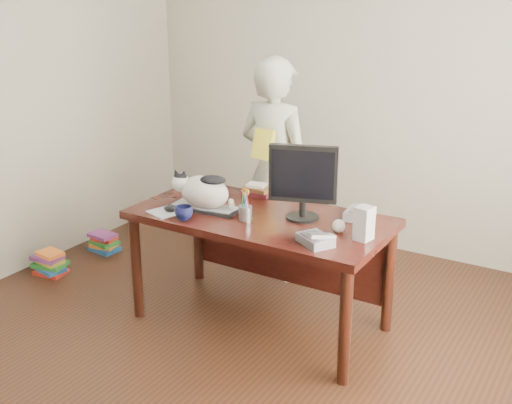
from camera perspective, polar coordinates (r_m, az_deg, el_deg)
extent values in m
plane|color=black|center=(3.87, -4.36, -14.32)|extent=(4.50, 4.50, 0.00)
plane|color=beige|center=(5.28, 9.76, 10.32)|extent=(4.00, 0.00, 4.00)
cube|color=black|center=(3.99, 0.37, -1.50)|extent=(1.60, 0.80, 0.05)
cylinder|color=black|center=(4.29, -10.58, -5.74)|extent=(0.07, 0.07, 0.70)
cylinder|color=black|center=(3.57, 7.92, -10.95)|extent=(0.07, 0.07, 0.70)
cylinder|color=black|center=(4.77, -5.19, -2.88)|extent=(0.07, 0.07, 0.70)
cylinder|color=black|center=(4.14, 11.73, -6.79)|extent=(0.07, 0.07, 0.70)
cube|color=black|center=(4.40, 2.77, -4.06)|extent=(1.45, 0.03, 0.50)
cube|color=black|center=(4.08, -4.56, -0.52)|extent=(0.46, 0.21, 0.02)
cube|color=#ACACB1|center=(4.08, -4.56, -0.35)|extent=(0.43, 0.18, 0.00)
ellipsoid|color=silver|center=(4.05, -4.60, 0.88)|extent=(0.36, 0.24, 0.21)
ellipsoid|color=silver|center=(4.10, -6.68, 1.69)|extent=(0.13, 0.13, 0.11)
ellipsoid|color=black|center=(4.09, -6.70, 2.19)|extent=(0.09, 0.09, 0.04)
cone|color=black|center=(4.09, -7.11, 2.56)|extent=(0.06, 0.06, 0.07)
cone|color=black|center=(4.06, -6.45, 2.47)|extent=(0.06, 0.06, 0.07)
ellipsoid|color=black|center=(3.99, -3.89, 1.98)|extent=(0.19, 0.16, 0.04)
cylinder|color=silver|center=(4.04, -2.21, -0.16)|extent=(0.11, 0.14, 0.05)
cylinder|color=black|center=(3.93, 4.15, -1.35)|extent=(0.25, 0.25, 0.02)
cylinder|color=black|center=(3.91, 4.17, -0.61)|extent=(0.05, 0.05, 0.09)
cube|color=black|center=(3.82, 4.21, 2.52)|extent=(0.40, 0.18, 0.35)
cube|color=black|center=(3.80, 4.16, 2.42)|extent=(0.36, 0.12, 0.29)
cylinder|color=gray|center=(3.88, -0.95, -0.99)|extent=(0.11, 0.11, 0.09)
cylinder|color=black|center=(3.87, -0.98, 0.17)|extent=(0.04, 0.02, 0.13)
cylinder|color=#0B47A5|center=(3.84, -0.97, 0.00)|extent=(0.03, 0.03, 0.13)
cylinder|color=red|center=(3.86, -0.76, 0.13)|extent=(0.02, 0.04, 0.13)
cylinder|color=#1B882F|center=(3.85, -1.19, 0.08)|extent=(0.01, 0.03, 0.13)
cylinder|color=#B5B5BA|center=(3.84, -0.95, 0.17)|extent=(0.01, 0.02, 0.10)
cylinder|color=#B5B5BA|center=(3.84, -0.88, 0.14)|extent=(0.02, 0.02, 0.10)
torus|color=orange|center=(3.83, -1.04, 0.97)|extent=(0.04, 0.03, 0.04)
torus|color=orange|center=(3.81, -0.81, 0.87)|extent=(0.04, 0.03, 0.04)
cube|color=silver|center=(4.06, -8.04, -0.90)|extent=(0.24, 0.23, 0.00)
ellipsoid|color=black|center=(4.06, -7.66, -0.62)|extent=(0.10, 0.08, 0.04)
imported|color=#0D0F34|center=(3.91, -6.43, -0.98)|extent=(0.15, 0.15, 0.09)
cube|color=#5A595E|center=(3.55, 5.30, -3.37)|extent=(0.24, 0.22, 0.05)
cube|color=#424245|center=(3.56, 4.88, -2.82)|extent=(0.12, 0.12, 0.01)
cube|color=#B5B5BA|center=(3.51, 5.85, -3.03)|extent=(0.13, 0.17, 0.06)
cube|color=#9F9FA2|center=(3.62, 9.58, -1.88)|extent=(0.10, 0.11, 0.19)
sphere|color=beige|center=(3.72, 7.37, -2.13)|extent=(0.08, 0.08, 0.08)
cube|color=#4F151B|center=(4.36, 0.15, 0.87)|extent=(0.21, 0.16, 0.03)
cube|color=brown|center=(4.34, 0.23, 1.20)|extent=(0.19, 0.14, 0.03)
cube|color=white|center=(4.35, 0.05, 1.52)|extent=(0.14, 0.12, 0.02)
cube|color=#5A595E|center=(3.97, 9.20, -1.05)|extent=(0.17, 0.22, 0.06)
cube|color=#424245|center=(3.93, 9.10, -0.76)|extent=(0.11, 0.11, 0.01)
imported|color=silver|center=(4.68, 1.71, 2.87)|extent=(0.64, 0.46, 1.65)
cube|color=yellow|center=(4.48, 0.66, 5.15)|extent=(0.16, 0.11, 0.22)
cube|color=red|center=(5.19, -17.77, -5.94)|extent=(0.25, 0.19, 0.03)
cube|color=#195199|center=(5.16, -17.77, -5.69)|extent=(0.23, 0.18, 0.03)
cube|color=#26802C|center=(5.17, -17.84, -5.27)|extent=(0.27, 0.22, 0.03)
cube|color=gold|center=(5.15, -17.84, -5.02)|extent=(0.21, 0.16, 0.03)
cube|color=#7F3483|center=(5.14, -18.05, -4.70)|extent=(0.23, 0.17, 0.03)
cube|color=orange|center=(5.13, -17.85, -4.38)|extent=(0.21, 0.17, 0.03)
cube|color=#195199|center=(5.50, -13.31, -4.05)|extent=(0.25, 0.19, 0.03)
cube|color=orange|center=(5.50, -13.35, -3.70)|extent=(0.22, 0.19, 0.03)
cube|color=#26802C|center=(5.47, -13.32, -3.49)|extent=(0.24, 0.19, 0.03)
cube|color=red|center=(5.47, -13.33, -3.13)|extent=(0.21, 0.16, 0.03)
cube|color=#7F3483|center=(5.46, -13.50, -2.87)|extent=(0.22, 0.17, 0.03)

